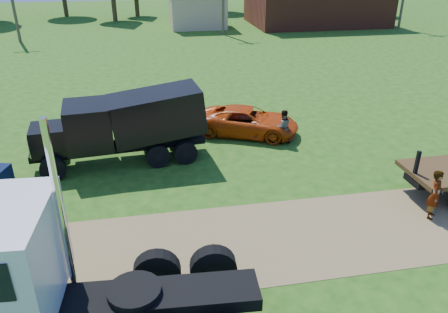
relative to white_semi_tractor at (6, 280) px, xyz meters
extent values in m
plane|color=#1C4910|center=(5.81, 2.69, -1.79)|extent=(140.00, 140.00, 0.00)
cube|color=olive|center=(5.81, 2.69, -1.79)|extent=(120.00, 4.20, 0.01)
cube|color=black|center=(1.33, -0.06, -0.88)|extent=(8.62, 1.67, 0.34)
cylinder|color=black|center=(3.24, 1.03, -1.17)|extent=(1.28, 0.48, 1.26)
cylinder|color=black|center=(3.24, 1.03, -1.17)|extent=(0.47, 0.45, 0.44)
cylinder|color=black|center=(4.72, 0.93, -1.17)|extent=(1.28, 0.48, 1.26)
cylinder|color=black|center=(4.72, 0.93, -1.17)|extent=(0.47, 0.45, 0.44)
cube|color=black|center=(0.00, 1.42, 1.06)|extent=(1.71, 0.16, 0.86)
cylinder|color=silver|center=(1.26, 0.57, 0.83)|extent=(0.17, 0.17, 5.26)
cylinder|color=black|center=(2.70, -0.15, -0.62)|extent=(1.34, 1.34, 0.14)
cube|color=black|center=(2.10, 9.19, -1.08)|extent=(7.22, 1.60, 0.27)
cylinder|color=black|center=(-0.48, 7.99, -1.30)|extent=(1.01, 0.41, 0.99)
cylinder|color=black|center=(-0.48, 7.99, -1.30)|extent=(0.38, 0.36, 0.35)
cylinder|color=black|center=(-0.67, 9.86, -1.30)|extent=(1.01, 0.41, 0.99)
cylinder|color=black|center=(-0.67, 9.86, -1.30)|extent=(0.38, 0.36, 0.35)
cylinder|color=black|center=(3.62, 8.40, -1.30)|extent=(1.01, 0.41, 0.99)
cylinder|color=black|center=(3.62, 8.40, -1.30)|extent=(0.38, 0.36, 0.35)
cylinder|color=black|center=(3.44, 10.27, -1.30)|extent=(1.01, 0.41, 0.99)
cylinder|color=black|center=(3.44, 10.27, -1.30)|extent=(0.38, 0.36, 0.35)
cylinder|color=black|center=(4.78, 8.51, -1.30)|extent=(1.01, 0.41, 0.99)
cylinder|color=black|center=(4.78, 8.51, -1.30)|extent=(0.38, 0.36, 0.35)
cylinder|color=black|center=(4.60, 10.39, -1.30)|extent=(1.01, 0.41, 0.99)
cylinder|color=black|center=(4.60, 10.39, -1.30)|extent=(0.38, 0.36, 0.35)
cube|color=black|center=(-0.48, 8.94, -0.41)|extent=(1.76, 1.68, 1.08)
cube|color=silver|center=(-1.29, 8.86, -0.45)|extent=(0.20, 1.35, 0.90)
cube|color=black|center=(0.94, 9.08, 0.00)|extent=(2.00, 2.32, 1.79)
cube|color=black|center=(0.07, 8.99, 0.40)|extent=(0.22, 1.79, 0.72)
cube|color=black|center=(3.71, 9.35, 0.22)|extent=(4.12, 2.53, 2.18)
imported|color=#BF3D09|center=(8.11, 11.14, -1.12)|extent=(5.34, 4.03, 1.35)
cylinder|color=black|center=(13.81, 5.09, -1.32)|extent=(0.95, 0.29, 0.94)
cube|color=black|center=(12.50, 4.09, -0.33)|extent=(0.11, 0.11, 0.94)
imported|color=#999999|center=(12.55, 2.90, -0.91)|extent=(0.73, 0.76, 1.76)
imported|color=#999999|center=(9.45, 9.81, -0.98)|extent=(0.81, 0.64, 1.63)
cube|color=brown|center=(23.81, 42.69, 0.71)|extent=(15.00, 10.00, 5.00)
cube|color=tan|center=(9.81, 42.69, 0.01)|extent=(6.00, 5.00, 3.60)
cylinder|color=#3D2D19|center=(-6.05, 54.46, -0.20)|extent=(0.56, 0.56, 3.18)
cylinder|color=#3D2D19|center=(3.15, 52.79, -0.25)|extent=(0.56, 0.56, 3.08)
cylinder|color=#3D2D19|center=(32.65, 50.17, -0.23)|extent=(0.56, 0.56, 3.12)
cylinder|color=#3D2D19|center=(0.41, 49.26, 0.22)|extent=(0.56, 0.56, 4.04)
camera|label=1|loc=(3.31, -8.11, 6.54)|focal=35.00mm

